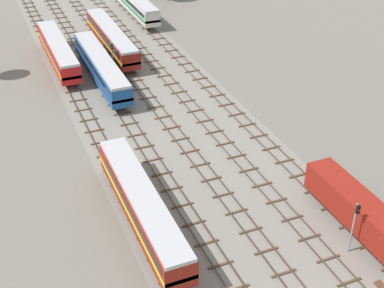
{
  "coord_description": "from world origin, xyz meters",
  "views": [
    {
      "loc": [
        -20.04,
        -11.05,
        33.61
      ],
      "look_at": [
        0.0,
        36.85,
        1.5
      ],
      "focal_mm": 50.14,
      "sensor_mm": 36.0,
      "label": 1
    }
  ],
  "objects": [
    {
      "name": "track_far_left",
      "position": [
        -9.11,
        57.0,
        0.14
      ],
      "size": [
        2.4,
        126.0,
        0.29
      ],
      "color": "#47382D",
      "rests_on": "ground"
    },
    {
      "name": "diesel_railcar_far_left_midfar",
      "position": [
        -9.11,
        68.41,
        2.6
      ],
      "size": [
        2.96,
        20.5,
        3.8
      ],
      "color": "red",
      "rests_on": "ground"
    },
    {
      "name": "track_centre",
      "position": [
        4.55,
        57.0,
        0.14
      ],
      "size": [
        2.4,
        126.0,
        0.29
      ],
      "color": "#47382D",
      "rests_on": "ground"
    },
    {
      "name": "passenger_coach_left_mid",
      "position": [
        -4.55,
        59.93,
        2.61
      ],
      "size": [
        2.96,
        22.0,
        3.8
      ],
      "color": "#194C8C",
      "rests_on": "ground"
    },
    {
      "name": "track_centre_right",
      "position": [
        9.11,
        57.0,
        0.14
      ],
      "size": [
        2.4,
        126.0,
        0.29
      ],
      "color": "#47382D",
      "rests_on": "ground"
    },
    {
      "name": "ground_plane",
      "position": [
        0.0,
        56.0,
        0.0
      ],
      "size": [
        480.0,
        480.0,
        0.0
      ],
      "primitive_type": "plane",
      "color": "slate"
    },
    {
      "name": "diesel_railcar_centre_right_farther",
      "position": [
        9.11,
        86.47,
        2.6
      ],
      "size": [
        2.96,
        20.5,
        3.8
      ],
      "color": "beige",
      "rests_on": "ground"
    },
    {
      "name": "freight_boxcar_centre_right_nearest",
      "position": [
        9.11,
        18.53,
        2.45
      ],
      "size": [
        2.87,
        14.0,
        3.6
      ],
      "color": "maroon",
      "rests_on": "ground"
    },
    {
      "name": "track_left",
      "position": [
        -4.55,
        57.0,
        0.14
      ],
      "size": [
        2.4,
        126.0,
        0.29
      ],
      "color": "#47382D",
      "rests_on": "ground"
    },
    {
      "name": "signal_post_near",
      "position": [
        -2.28,
        61.84,
        3.27
      ],
      "size": [
        0.28,
        0.47,
        5.12
      ],
      "color": "gray",
      "rests_on": "ground"
    },
    {
      "name": "ballast_bed",
      "position": [
        0.0,
        56.0,
        0.0
      ],
      "size": [
        22.22,
        176.0,
        0.01
      ],
      "primitive_type": "cube",
      "color": "gray",
      "rests_on": "ground"
    },
    {
      "name": "diesel_railcar_far_left_near",
      "position": [
        -9.11,
        27.11,
        2.6
      ],
      "size": [
        2.96,
        20.5,
        3.8
      ],
      "color": "maroon",
      "rests_on": "ground"
    },
    {
      "name": "passenger_coach_centre_left_far",
      "position": [
        0.0,
        70.83,
        2.61
      ],
      "size": [
        2.96,
        22.0,
        3.8
      ],
      "color": "maroon",
      "rests_on": "ground"
    },
    {
      "name": "signal_post_nearest",
      "position": [
        6.83,
        16.64,
        3.43
      ],
      "size": [
        0.28,
        0.47,
        5.4
      ],
      "color": "gray",
      "rests_on": "ground"
    },
    {
      "name": "track_centre_left",
      "position": [
        0.0,
        57.0,
        0.14
      ],
      "size": [
        2.4,
        126.0,
        0.29
      ],
      "color": "#47382D",
      "rests_on": "ground"
    }
  ]
}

